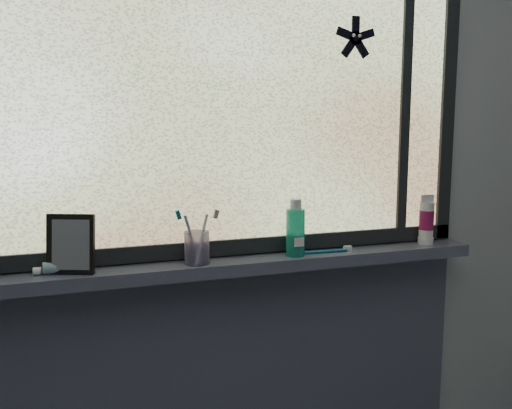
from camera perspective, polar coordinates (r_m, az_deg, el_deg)
The scene contains 14 objects.
wall_back at distance 1.84m, azimuth -1.98°, elevation 2.08°, with size 3.00×0.01×2.50m, color #9EA3A8.
windowsill at distance 1.82m, azimuth -1.25°, elevation -6.02°, with size 1.62×0.14×0.04m, color #43465A.
sill_apron at distance 2.06m, azimuth -1.71°, elevation -19.49°, with size 1.62×0.02×0.98m, color #43465A.
window_pane at distance 1.81m, azimuth -1.81°, elevation 10.83°, with size 1.50×0.01×1.00m, color silver.
frame_bottom at distance 1.85m, azimuth -1.70°, elevation -4.17°, with size 1.60×0.03×0.05m, color black.
frame_right at distance 2.17m, azimuth 18.55°, elevation 10.03°, with size 0.05×0.03×1.10m, color black.
frame_mullion at distance 2.07m, azimuth 14.62°, elevation 10.29°, with size 0.04×0.03×1.00m, color black.
starfish_sticker at distance 1.97m, azimuth 9.91°, elevation 16.07°, with size 0.15×0.02×0.15m, color black, non-canonical shape.
vanity_mirror at distance 1.71m, azimuth -18.04°, elevation -3.77°, with size 0.14×0.07×0.17m, color black.
toothpaste_tube at distance 1.74m, azimuth -18.87°, elevation -5.95°, with size 0.19×0.04×0.03m, color silver, non-canonical shape.
toothbrush_cup at distance 1.75m, azimuth -5.93°, elevation -4.32°, with size 0.08×0.08×0.10m, color #988CB9.
toothbrush_lying at distance 1.90m, azimuth 6.64°, elevation -4.63°, with size 0.22×0.02×0.01m, color #0D5B79, non-canonical shape.
mouthwash_bottle at distance 1.84m, azimuth 3.97°, elevation -2.31°, with size 0.06×0.06×0.15m, color #20A98C.
cream_tube at distance 2.10m, azimuth 16.69°, elevation -1.27°, with size 0.05×0.05×0.12m, color silver.
Camera 1 is at (-0.53, -0.45, 1.46)m, focal length 40.00 mm.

